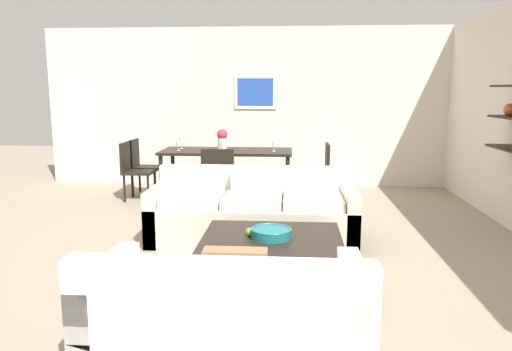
{
  "coord_description": "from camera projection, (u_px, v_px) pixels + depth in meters",
  "views": [
    {
      "loc": [
        0.37,
        -4.92,
        1.66
      ],
      "look_at": [
        0.0,
        0.2,
        0.75
      ],
      "focal_mm": 34.12,
      "sensor_mm": 36.0,
      "label": 1
    }
  ],
  "objects": [
    {
      "name": "loveseat_white",
      "position": [
        228.0,
        318.0,
        2.95
      ],
      "size": [
        1.66,
        0.9,
        0.78
      ],
      "color": "white",
      "rests_on": "ground"
    },
    {
      "name": "decorative_bowl",
      "position": [
        271.0,
        233.0,
        4.25
      ],
      "size": [
        0.36,
        0.36,
        0.09
      ],
      "color": "#19666B",
      "rests_on": "coffee_table"
    },
    {
      "name": "wine_glass_right_near",
      "position": [
        274.0,
        144.0,
        7.21
      ],
      "size": [
        0.06,
        0.06,
        0.15
      ],
      "color": "silver",
      "rests_on": "dining_table"
    },
    {
      "name": "apple_on_coffee_table",
      "position": [
        250.0,
        232.0,
        4.29
      ],
      "size": [
        0.08,
        0.08,
        0.08
      ],
      "primitive_type": "sphere",
      "color": "#669E2D",
      "rests_on": "coffee_table"
    },
    {
      "name": "back_wall_unit",
      "position": [
        287.0,
        108.0,
        8.35
      ],
      "size": [
        8.4,
        0.09,
        2.7
      ],
      "color": "silver",
      "rests_on": "ground"
    },
    {
      "name": "sofa_beige",
      "position": [
        253.0,
        214.0,
        5.43
      ],
      "size": [
        2.24,
        0.9,
        0.78
      ],
      "color": "beige",
      "rests_on": "ground"
    },
    {
      "name": "dining_chair_left_far",
      "position": [
        141.0,
        163.0,
        7.71
      ],
      "size": [
        0.44,
        0.44,
        0.88
      ],
      "color": "black",
      "rests_on": "ground"
    },
    {
      "name": "wine_glass_foot",
      "position": [
        223.0,
        146.0,
        7.01
      ],
      "size": [
        0.08,
        0.08,
        0.16
      ],
      "color": "silver",
      "rests_on": "dining_table"
    },
    {
      "name": "ground_plane",
      "position": [
        254.0,
        248.0,
        5.14
      ],
      "size": [
        18.0,
        18.0,
        0.0
      ],
      "primitive_type": "plane",
      "color": "gray"
    },
    {
      "name": "centerpiece_vase",
      "position": [
        222.0,
        139.0,
        7.37
      ],
      "size": [
        0.16,
        0.16,
        0.32
      ],
      "color": "silver",
      "rests_on": "dining_table"
    },
    {
      "name": "coffee_table",
      "position": [
        272.0,
        258.0,
        4.31
      ],
      "size": [
        1.23,
        1.03,
        0.38
      ],
      "color": "black",
      "rests_on": "ground"
    },
    {
      "name": "dining_table",
      "position": [
        227.0,
        155.0,
        7.4
      ],
      "size": [
        1.98,
        0.84,
        0.75
      ],
      "color": "black",
      "rests_on": "ground"
    },
    {
      "name": "dining_chair_left_near",
      "position": [
        134.0,
        167.0,
        7.34
      ],
      "size": [
        0.44,
        0.44,
        0.88
      ],
      "color": "black",
      "rests_on": "ground"
    },
    {
      "name": "wine_glass_left_near",
      "position": [
        178.0,
        144.0,
        7.32
      ],
      "size": [
        0.07,
        0.07,
        0.15
      ],
      "color": "silver",
      "rests_on": "dining_table"
    },
    {
      "name": "wine_glass_left_far",
      "position": [
        181.0,
        141.0,
        7.52
      ],
      "size": [
        0.08,
        0.08,
        0.18
      ],
      "color": "silver",
      "rests_on": "dining_table"
    },
    {
      "name": "dining_chair_foot",
      "position": [
        219.0,
        175.0,
        6.62
      ],
      "size": [
        0.44,
        0.44,
        0.88
      ],
      "color": "black",
      "rests_on": "ground"
    },
    {
      "name": "dining_chair_right_near",
      "position": [
        319.0,
        169.0,
        7.14
      ],
      "size": [
        0.44,
        0.44,
        0.88
      ],
      "color": "black",
      "rests_on": "ground"
    }
  ]
}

